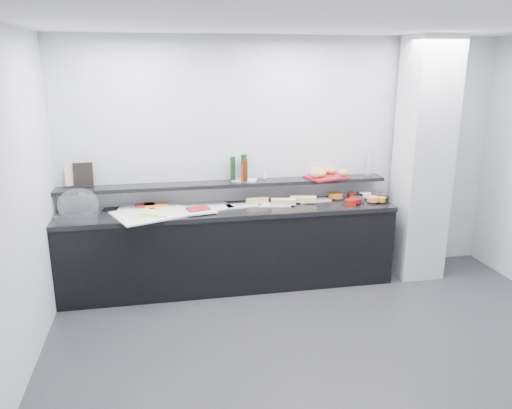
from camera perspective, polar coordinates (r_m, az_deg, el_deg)
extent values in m
plane|color=#2D2D30|center=(4.40, 9.85, -17.56)|extent=(5.00, 5.00, 0.00)
cube|color=silver|center=(5.69, 3.41, 5.12)|extent=(5.00, 0.02, 2.70)
plane|color=white|center=(3.70, 11.94, 20.10)|extent=(5.00, 5.00, 0.00)
cube|color=silver|center=(5.92, 18.53, 4.76)|extent=(0.50, 0.50, 2.70)
cube|color=black|center=(5.52, -3.05, -5.18)|extent=(3.60, 0.60, 0.85)
cube|color=black|center=(5.38, -3.12, -0.71)|extent=(3.62, 0.62, 0.05)
cube|color=black|center=(5.48, -3.42, 2.36)|extent=(3.60, 0.25, 0.04)
cube|color=#B4B6BB|center=(5.42, -19.47, -0.98)|extent=(0.47, 0.35, 0.04)
ellipsoid|color=white|center=(5.37, -19.64, 0.01)|extent=(0.44, 0.32, 0.34)
cube|color=silver|center=(5.35, -9.46, -0.63)|extent=(1.34, 0.99, 0.01)
cube|color=white|center=(5.46, -13.70, -0.38)|extent=(0.35, 0.26, 0.01)
cube|color=maroon|center=(5.46, -12.55, -0.09)|extent=(0.22, 0.16, 0.02)
cube|color=white|center=(5.41, -9.95, -0.32)|extent=(0.32, 0.27, 0.01)
cube|color=orange|center=(5.47, -11.32, -0.01)|extent=(0.25, 0.16, 0.02)
cube|color=white|center=(5.19, -11.47, -1.08)|extent=(0.32, 0.25, 0.01)
cube|color=#F4F25F|center=(5.17, -12.02, -0.97)|extent=(0.23, 0.18, 0.02)
cube|color=white|center=(5.21, -6.27, -0.80)|extent=(0.33, 0.25, 0.01)
cube|color=maroon|center=(5.24, -6.64, -0.48)|extent=(0.26, 0.20, 0.02)
cube|color=white|center=(5.46, -1.47, -0.10)|extent=(0.40, 0.21, 0.01)
cube|color=tan|center=(5.51, 0.15, 0.47)|extent=(0.26, 0.17, 0.06)
cylinder|color=silver|center=(5.44, -1.79, -0.02)|extent=(0.14, 0.10, 0.01)
cube|color=silver|center=(5.47, 2.12, -0.05)|extent=(0.37, 0.21, 0.01)
cube|color=#DEB974|center=(5.46, 3.15, 0.32)|extent=(0.28, 0.14, 0.06)
cylinder|color=silver|center=(5.42, 3.74, -0.10)|extent=(0.13, 0.10, 0.01)
cube|color=white|center=(5.69, 6.60, 0.48)|extent=(0.40, 0.22, 0.01)
cube|color=#E8CE79|center=(5.59, 5.42, 0.63)|extent=(0.31, 0.19, 0.06)
cylinder|color=silver|center=(5.58, 4.99, 0.32)|extent=(0.16, 0.04, 0.01)
cylinder|color=white|center=(5.79, 9.49, 0.92)|extent=(0.22, 0.22, 0.07)
cylinder|color=orange|center=(5.78, 9.06, 1.04)|extent=(0.18, 0.18, 0.05)
cylinder|color=black|center=(5.84, 11.49, 0.94)|extent=(0.17, 0.17, 0.07)
cylinder|color=#5F190D|center=(5.84, 10.96, 1.09)|extent=(0.14, 0.14, 0.05)
cylinder|color=silver|center=(5.95, 13.37, 1.09)|extent=(0.20, 0.20, 0.07)
cylinder|color=white|center=(5.88, 12.38, 1.11)|extent=(0.17, 0.17, 0.05)
cylinder|color=#9B120E|center=(5.56, 10.77, 0.23)|extent=(0.15, 0.15, 0.07)
cylinder|color=#5D0D12|center=(5.60, 11.45, 0.43)|extent=(0.11, 0.11, 0.05)
cylinder|color=silver|center=(5.66, 11.54, 0.47)|extent=(0.18, 0.18, 0.07)
cylinder|color=orange|center=(5.71, 13.22, 0.63)|extent=(0.17, 0.17, 0.05)
cylinder|color=black|center=(5.76, 14.33, 0.54)|extent=(0.17, 0.17, 0.07)
cylinder|color=orange|center=(5.72, 14.19, 0.57)|extent=(0.10, 0.10, 0.05)
cube|color=black|center=(5.52, -19.15, 3.19)|extent=(0.20, 0.08, 0.26)
cube|color=beige|center=(5.55, -20.02, 3.17)|extent=(0.20, 0.06, 0.22)
cube|color=white|center=(5.54, -1.33, 2.82)|extent=(0.30, 0.24, 0.01)
cylinder|color=#0F371A|center=(5.50, -2.66, 4.15)|extent=(0.06, 0.06, 0.26)
cylinder|color=#3D210B|center=(5.45, -1.26, 3.95)|extent=(0.08, 0.08, 0.24)
cylinder|color=#0E340E|center=(5.53, -1.39, 4.32)|extent=(0.07, 0.07, 0.28)
cylinder|color=red|center=(5.46, -1.53, 3.65)|extent=(0.06, 0.06, 0.18)
cylinder|color=white|center=(5.52, -1.40, 3.20)|extent=(0.04, 0.04, 0.07)
cylinder|color=white|center=(5.58, 1.04, 3.33)|extent=(0.03, 0.03, 0.07)
cube|color=maroon|center=(5.72, 8.04, 3.11)|extent=(0.51, 0.43, 0.02)
ellipsoid|color=tan|center=(5.75, 6.89, 3.73)|extent=(0.18, 0.14, 0.08)
ellipsoid|color=tan|center=(5.80, 6.96, 3.84)|extent=(0.16, 0.11, 0.08)
ellipsoid|color=#B98846|center=(5.84, 8.61, 3.85)|extent=(0.15, 0.11, 0.08)
ellipsoid|color=#BD8048|center=(5.60, 6.80, 3.43)|extent=(0.13, 0.11, 0.08)
ellipsoid|color=tan|center=(5.64, 7.31, 3.49)|extent=(0.17, 0.14, 0.08)
ellipsoid|color=gold|center=(5.74, 10.01, 3.60)|extent=(0.14, 0.11, 0.08)
ellipsoid|color=tan|center=(5.75, 7.49, 3.72)|extent=(0.13, 0.09, 0.08)
cylinder|color=white|center=(5.86, 12.77, 4.57)|extent=(0.10, 0.10, 0.30)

